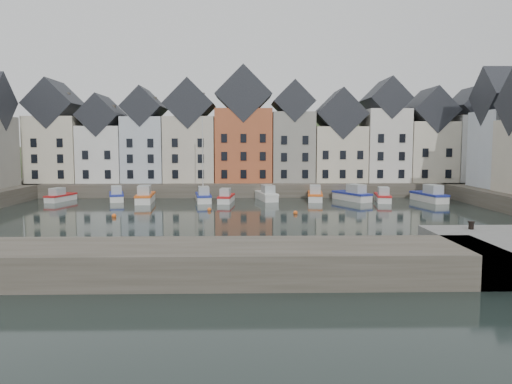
{
  "coord_description": "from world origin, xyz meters",
  "views": [
    {
      "loc": [
        0.21,
        -51.05,
        8.0
      ],
      "look_at": [
        1.53,
        6.0,
        2.44
      ],
      "focal_mm": 35.0,
      "sensor_mm": 36.0,
      "label": 1
    }
  ],
  "objects": [
    {
      "name": "boat_h",
      "position": [
        15.39,
        18.21,
        0.77
      ],
      "size": [
        4.74,
        7.01,
        2.59
      ],
      "rotation": [
        0.0,
        0.0,
        0.43
      ],
      "color": "silver",
      "rests_on": "ground"
    },
    {
      "name": "far_quay",
      "position": [
        0.0,
        30.0,
        1.0
      ],
      "size": [
        90.0,
        16.0,
        2.0
      ],
      "primitive_type": "cube",
      "color": "#444034",
      "rests_on": "ground"
    },
    {
      "name": "boat_b",
      "position": [
        -17.78,
        18.93,
        0.69
      ],
      "size": [
        3.39,
        6.33,
        2.32
      ],
      "rotation": [
        0.0,
        0.0,
        0.26
      ],
      "color": "silver",
      "rests_on": "ground"
    },
    {
      "name": "boat_a",
      "position": [
        -25.39,
        18.32,
        0.63
      ],
      "size": [
        2.96,
        5.76,
        2.12
      ],
      "rotation": [
        0.0,
        0.0,
        -0.24
      ],
      "color": "silver",
      "rests_on": "ground"
    },
    {
      "name": "mooring_buoys",
      "position": [
        -4.0,
        5.33,
        0.15
      ],
      "size": [
        20.5,
        5.5,
        0.5
      ],
      "color": "orange",
      "rests_on": "ground"
    },
    {
      "name": "boat_f",
      "position": [
        3.33,
        19.05,
        0.72
      ],
      "size": [
        3.27,
        6.61,
        2.43
      ],
      "rotation": [
        0.0,
        0.0,
        0.21
      ],
      "color": "silver",
      "rests_on": "ground"
    },
    {
      "name": "boat_c",
      "position": [
        -13.3,
        16.58,
        0.78
      ],
      "size": [
        2.68,
        6.98,
        2.62
      ],
      "rotation": [
        0.0,
        0.0,
        0.08
      ],
      "color": "silver",
      "rests_on": "ground"
    },
    {
      "name": "boat_e",
      "position": [
        -2.32,
        16.6,
        0.64
      ],
      "size": [
        2.29,
        5.76,
        2.16
      ],
      "rotation": [
        0.0,
        0.0,
        -0.1
      ],
      "color": "silver",
      "rests_on": "ground"
    },
    {
      "name": "boat_j",
      "position": [
        25.74,
        16.65,
        0.79
      ],
      "size": [
        3.36,
        7.16,
        2.64
      ],
      "rotation": [
        0.0,
        0.0,
        0.18
      ],
      "color": "silver",
      "rests_on": "ground"
    },
    {
      "name": "ground",
      "position": [
        0.0,
        0.0,
        0.0
      ],
      "size": [
        260.0,
        260.0,
        0.0
      ],
      "primitive_type": "plane",
      "color": "black",
      "rests_on": "ground"
    },
    {
      "name": "boat_i",
      "position": [
        19.27,
        16.82,
        0.68
      ],
      "size": [
        2.79,
        6.16,
        2.28
      ],
      "rotation": [
        0.0,
        0.0,
        -0.16
      ],
      "color": "silver",
      "rests_on": "ground"
    },
    {
      "name": "near_wall",
      "position": [
        -10.0,
        -22.0,
        1.0
      ],
      "size": [
        50.0,
        6.0,
        2.0
      ],
      "primitive_type": "cube",
      "color": "#444034",
      "rests_on": "ground"
    },
    {
      "name": "mooring_bollard",
      "position": [
        16.13,
        -16.81,
        2.31
      ],
      "size": [
        0.48,
        0.48,
        0.56
      ],
      "color": "black",
      "rests_on": "near_quay"
    },
    {
      "name": "far_terrace",
      "position": [
        3.21,
        28.0,
        8.88
      ],
      "size": [
        72.37,
        8.16,
        17.78
      ],
      "color": "beige",
      "rests_on": "far_quay"
    },
    {
      "name": "boat_g",
      "position": [
        10.13,
        18.4,
        0.73
      ],
      "size": [
        2.73,
        6.56,
        2.45
      ],
      "rotation": [
        0.0,
        0.0,
        -0.12
      ],
      "color": "silver",
      "rests_on": "ground"
    },
    {
      "name": "boat_d",
      "position": [
        -5.45,
        17.21,
        0.77
      ],
      "size": [
        2.77,
        6.43,
        11.89
      ],
      "rotation": [
        0.0,
        0.0,
        0.14
      ],
      "color": "silver",
      "rests_on": "ground"
    },
    {
      "name": "hillside",
      "position": [
        0.02,
        56.0,
        -17.96
      ],
      "size": [
        153.6,
        70.4,
        64.0
      ],
      "color": "#2B371B",
      "rests_on": "ground"
    }
  ]
}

